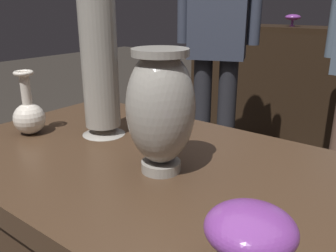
{
  "coord_description": "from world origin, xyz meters",
  "views": [
    {
      "loc": [
        0.42,
        -0.58,
        1.14
      ],
      "look_at": [
        -0.01,
        -0.01,
        0.9
      ],
      "focal_mm": 38.05,
      "sensor_mm": 36.0,
      "label": 1
    }
  ],
  "objects": [
    {
      "name": "vase_centerpiece",
      "position": [
        -0.02,
        -0.03,
        0.94
      ],
      "size": [
        0.14,
        0.14,
        0.26
      ],
      "color": "gray",
      "rests_on": "display_plinth"
    },
    {
      "name": "shelf_vase_left",
      "position": [
        -0.52,
        2.17,
        1.05
      ],
      "size": [
        0.11,
        0.11,
        0.09
      ],
      "color": "#7A388E",
      "rests_on": "back_display_shelf"
    },
    {
      "name": "vase_left_accent",
      "position": [
        -0.29,
        0.06,
        0.99
      ],
      "size": [
        0.12,
        0.12,
        0.4
      ],
      "color": "gray",
      "rests_on": "display_plinth"
    },
    {
      "name": "visitor_near_left",
      "position": [
        -0.62,
        1.25,
        1.02
      ],
      "size": [
        0.44,
        0.29,
        1.71
      ],
      "rotation": [
        0.0,
        0.0,
        3.53
      ],
      "color": "#232328",
      "rests_on": "ground_plane"
    },
    {
      "name": "vase_tall_behind",
      "position": [
        0.28,
        -0.22,
        0.88
      ],
      "size": [
        0.12,
        0.12,
        0.11
      ],
      "color": "#7A388E",
      "rests_on": "display_plinth"
    },
    {
      "name": "vase_right_accent",
      "position": [
        -0.45,
        -0.07,
        0.86
      ],
      "size": [
        0.09,
        0.09,
        0.18
      ],
      "color": "silver",
      "rests_on": "display_plinth"
    },
    {
      "name": "shelf_vase_far_left",
      "position": [
        -1.04,
        2.13,
        1.08
      ],
      "size": [
        0.06,
        0.06,
        0.19
      ],
      "color": "silver",
      "rests_on": "back_display_shelf"
    }
  ]
}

